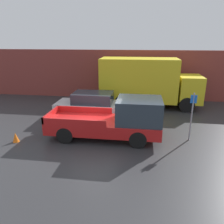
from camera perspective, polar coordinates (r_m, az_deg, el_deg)
ground_plane at (r=11.68m, az=-4.07°, el=-6.47°), size 60.00×60.00×0.00m
building_wall at (r=18.86m, az=0.89°, el=9.73°), size 28.00×0.15×4.08m
pickup_truck at (r=11.16m, az=1.13°, el=-2.03°), size 5.78×2.12×2.15m
car at (r=14.18m, az=-5.31°, el=1.78°), size 4.53×1.93×1.70m
delivery_truck at (r=16.60m, az=8.85°, el=7.92°), size 7.35×2.45×3.61m
parking_sign at (r=11.47m, az=20.13°, el=-0.58°), size 0.30×0.07×2.48m
traffic_cone at (r=12.03m, az=-23.86°, el=-6.08°), size 0.32×0.32×0.49m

